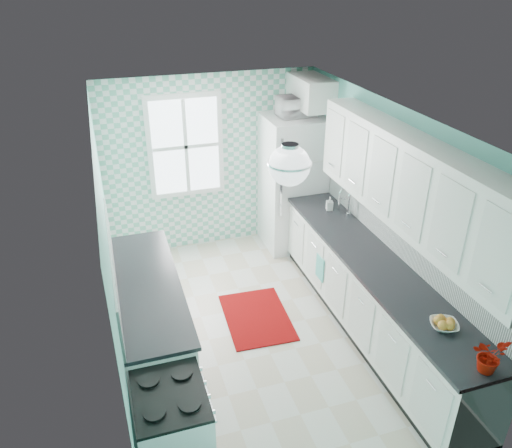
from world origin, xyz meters
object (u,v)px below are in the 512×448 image
object	(u,v)px
sink	(334,219)
microwave	(296,106)
fridge	(294,183)
stove	(173,431)
potted_plant	(489,356)
ceiling_light	(289,165)
fruit_bowl	(444,325)

from	to	relation	value
sink	microwave	distance (m)	1.63
fridge	microwave	distance (m)	1.10
stove	fridge	bearing A→B (deg)	55.82
potted_plant	microwave	bearing A→B (deg)	91.33
ceiling_light	fridge	distance (m)	3.14
fridge	sink	distance (m)	1.16
fruit_bowl	potted_plant	distance (m)	0.54
stove	fruit_bowl	size ratio (longest dim) A/B	3.52
ceiling_light	sink	xyz separation A→B (m)	(1.20, 1.45, -1.39)
fruit_bowl	stove	bearing A→B (deg)	178.57
potted_plant	microwave	size ratio (longest dim) A/B	0.58
potted_plant	microwave	xyz separation A→B (m)	(-0.09, 3.88, 0.99)
ceiling_light	fruit_bowl	distance (m)	1.96
fridge	stove	size ratio (longest dim) A/B	2.29
ceiling_light	fruit_bowl	xyz separation A→B (m)	(1.20, -0.75, -1.35)
fruit_bowl	sink	bearing A→B (deg)	89.90
stove	potted_plant	bearing A→B (deg)	-12.89
ceiling_light	stove	world-z (taller)	ceiling_light
sink	fridge	bearing A→B (deg)	97.54
fridge	stove	bearing A→B (deg)	-126.07
ceiling_light	stove	bearing A→B (deg)	-150.19
stove	potted_plant	world-z (taller)	potted_plant
fridge	microwave	bearing A→B (deg)	52.26
stove	sink	xyz separation A→B (m)	(2.40, 2.14, 0.49)
ceiling_light	fridge	world-z (taller)	ceiling_light
microwave	fridge	bearing A→B (deg)	50.23
fridge	potted_plant	world-z (taller)	fridge
fridge	stove	xyz separation A→B (m)	(-2.31, -3.29, -0.52)
sink	potted_plant	xyz separation A→B (m)	(-0.00, -2.72, 0.15)
fridge	stove	world-z (taller)	fridge
ceiling_light	microwave	bearing A→B (deg)	66.93
fridge	sink	bearing A→B (deg)	-86.39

